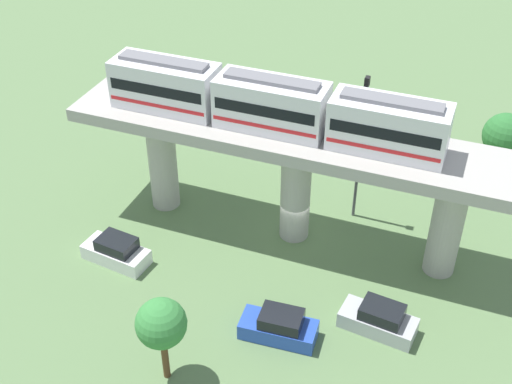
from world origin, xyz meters
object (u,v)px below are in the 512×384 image
Objects in this scene: train at (271,105)px; parked_car_silver at (379,320)px; tree_near_viaduct at (161,324)px; tree_mid_lot at (505,135)px; parked_car_blue at (279,327)px; signal_post at (361,144)px; parked_car_white at (116,251)px.

train is 13.72m from parked_car_silver.
train is 3.96× the size of tree_near_viaduct.
train reaches higher than tree_near_viaduct.
parked_car_silver is at bearing 54.50° from train.
parked_car_silver is at bearing -15.14° from tree_mid_lot.
train is at bearing -160.84° from parked_car_blue.
signal_post reaches higher than parked_car_silver.
signal_post reaches higher than tree_near_viaduct.
parked_car_blue is 13.12m from signal_post.
parked_car_silver is 1.00× the size of parked_car_white.
signal_post is (-16.74, 5.60, 1.87)m from tree_near_viaduct.
parked_car_blue is 0.42× the size of signal_post.
train is 13.26m from parked_car_white.
parked_car_white is 10.30m from tree_near_viaduct.
parked_car_white is 0.42× the size of signal_post.
parked_car_blue is at bearing 135.82° from tree_near_viaduct.
parked_car_white is at bearing -105.11° from parked_car_blue.
parked_car_silver is 0.80× the size of tree_mid_lot.
parked_car_blue and parked_car_white have the same top height.
train is 3.76× the size of tree_mid_lot.
parked_car_silver is (6.23, 8.73, -8.57)m from train.
tree_mid_lot is at bearing 131.93° from signal_post.
parked_car_blue is at bearing 23.33° from train.
train reaches higher than tree_mid_lot.
parked_car_blue is 0.79× the size of tree_mid_lot.
train is at bearing 136.38° from parked_car_white.
parked_car_silver is at bearing 22.03° from signal_post.
parked_car_blue is at bearing -26.02° from tree_mid_lot.
tree_mid_lot is 11.69m from signal_post.
signal_post is at bearing 134.69° from parked_car_white.
tree_mid_lot is at bearing 171.29° from parked_car_silver.
parked_car_blue is 7.18m from tree_near_viaduct.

